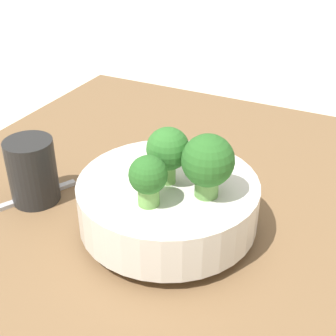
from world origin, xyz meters
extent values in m
plane|color=beige|center=(0.00, 0.00, 0.00)|extent=(6.00, 6.00, 0.00)
cube|color=brown|center=(0.00, 0.00, 0.02)|extent=(0.88, 0.83, 0.04)
cylinder|color=silver|center=(0.02, -0.01, 0.05)|extent=(0.10, 0.10, 0.01)
cylinder|color=silver|center=(0.02, -0.01, 0.09)|extent=(0.23, 0.23, 0.06)
cylinder|color=#6BA34C|center=(0.07, -0.01, 0.13)|extent=(0.02, 0.02, 0.02)
sphere|color=#286023|center=(0.07, -0.01, 0.15)|extent=(0.04, 0.04, 0.04)
cylinder|color=#609347|center=(0.02, 0.04, 0.13)|extent=(0.03, 0.03, 0.03)
sphere|color=#286023|center=(0.02, 0.04, 0.16)|extent=(0.06, 0.06, 0.06)
cylinder|color=#7AB256|center=(0.02, -0.01, 0.13)|extent=(0.02, 0.02, 0.03)
sphere|color=#2D6B28|center=(0.02, -0.01, 0.16)|extent=(0.05, 0.05, 0.05)
cylinder|color=black|center=(0.04, -0.21, 0.09)|extent=(0.07, 0.07, 0.09)
cube|color=#B2B2B7|center=(0.06, -0.23, 0.05)|extent=(0.16, 0.09, 0.01)
camera|label=1|loc=(0.46, 0.20, 0.43)|focal=50.00mm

